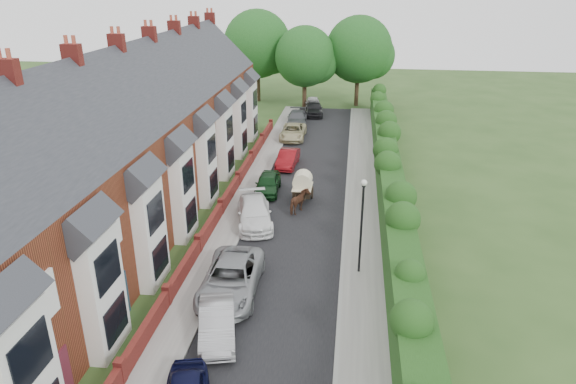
{
  "coord_description": "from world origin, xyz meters",
  "views": [
    {
      "loc": [
        2.72,
        -19.03,
        14.01
      ],
      "look_at": [
        -0.92,
        9.06,
        2.2
      ],
      "focal_mm": 32.0,
      "sensor_mm": 36.0,
      "label": 1
    }
  ],
  "objects_px": {
    "car_grey": "(297,118)",
    "car_silver_b": "(231,279)",
    "horse": "(299,202)",
    "car_beige": "(293,132)",
    "car_red": "(288,159)",
    "lamppost": "(362,215)",
    "horse_cart": "(303,184)",
    "car_black": "(314,108)",
    "car_silver_a": "(217,321)",
    "car_white": "(254,213)",
    "car_green": "(268,183)"
  },
  "relations": [
    {
      "from": "lamppost",
      "to": "car_green",
      "type": "relative_size",
      "value": 1.29
    },
    {
      "from": "lamppost",
      "to": "car_white",
      "type": "xyz_separation_m",
      "value": [
        -6.4,
        4.99,
        -2.57
      ]
    },
    {
      "from": "lamppost",
      "to": "car_black",
      "type": "bearing_deg",
      "value": 98.7
    },
    {
      "from": "car_silver_b",
      "to": "horse_cart",
      "type": "height_order",
      "value": "horse_cart"
    },
    {
      "from": "car_silver_b",
      "to": "horse",
      "type": "height_order",
      "value": "car_silver_b"
    },
    {
      "from": "car_silver_a",
      "to": "horse_cart",
      "type": "xyz_separation_m",
      "value": [
        2.11,
        14.58,
        0.53
      ]
    },
    {
      "from": "car_grey",
      "to": "horse",
      "type": "height_order",
      "value": "horse"
    },
    {
      "from": "lamppost",
      "to": "car_black",
      "type": "relative_size",
      "value": 1.13
    },
    {
      "from": "car_grey",
      "to": "horse_cart",
      "type": "distance_m",
      "value": 19.69
    },
    {
      "from": "car_red",
      "to": "car_grey",
      "type": "bearing_deg",
      "value": 95.93
    },
    {
      "from": "car_black",
      "to": "horse",
      "type": "relative_size",
      "value": 2.59
    },
    {
      "from": "car_silver_b",
      "to": "car_black",
      "type": "xyz_separation_m",
      "value": [
        1.07,
        35.27,
        -0.01
      ]
    },
    {
      "from": "car_silver_a",
      "to": "car_green",
      "type": "distance_m",
      "value": 15.78
    },
    {
      "from": "car_beige",
      "to": "car_grey",
      "type": "xyz_separation_m",
      "value": [
        -0.19,
        4.96,
        0.03
      ]
    },
    {
      "from": "car_silver_b",
      "to": "car_red",
      "type": "distance_m",
      "value": 18.24
    },
    {
      "from": "lamppost",
      "to": "car_beige",
      "type": "xyz_separation_m",
      "value": [
        -6.21,
        23.4,
        -2.63
      ]
    },
    {
      "from": "car_red",
      "to": "car_beige",
      "type": "relative_size",
      "value": 0.83
    },
    {
      "from": "car_silver_b",
      "to": "car_green",
      "type": "distance_m",
      "value": 12.64
    },
    {
      "from": "car_silver_a",
      "to": "car_black",
      "type": "distance_m",
      "value": 38.42
    },
    {
      "from": "horse_cart",
      "to": "car_white",
      "type": "bearing_deg",
      "value": -123.83
    },
    {
      "from": "car_white",
      "to": "car_grey",
      "type": "distance_m",
      "value": 23.37
    },
    {
      "from": "car_beige",
      "to": "car_grey",
      "type": "relative_size",
      "value": 1.01
    },
    {
      "from": "car_silver_b",
      "to": "horse",
      "type": "relative_size",
      "value": 3.21
    },
    {
      "from": "horse",
      "to": "car_beige",
      "type": "bearing_deg",
      "value": -60.38
    },
    {
      "from": "car_silver_b",
      "to": "car_black",
      "type": "bearing_deg",
      "value": 86.55
    },
    {
      "from": "horse",
      "to": "car_silver_a",
      "type": "bearing_deg",
      "value": 101.89
    },
    {
      "from": "car_beige",
      "to": "car_red",
      "type": "bearing_deg",
      "value": -86.57
    },
    {
      "from": "car_white",
      "to": "car_black",
      "type": "xyz_separation_m",
      "value": [
        1.4,
        27.68,
        0.05
      ]
    },
    {
      "from": "car_red",
      "to": "car_black",
      "type": "xyz_separation_m",
      "value": [
        0.71,
        17.03,
        0.12
      ]
    },
    {
      "from": "car_green",
      "to": "car_red",
      "type": "xyz_separation_m",
      "value": [
        0.69,
        5.6,
        -0.02
      ]
    },
    {
      "from": "car_white",
      "to": "car_black",
      "type": "bearing_deg",
      "value": 72.65
    },
    {
      "from": "car_silver_a",
      "to": "car_beige",
      "type": "bearing_deg",
      "value": 76.47
    },
    {
      "from": "lamppost",
      "to": "car_silver_b",
      "type": "height_order",
      "value": "lamppost"
    },
    {
      "from": "car_white",
      "to": "car_beige",
      "type": "bearing_deg",
      "value": 74.97
    },
    {
      "from": "car_grey",
      "to": "car_silver_b",
      "type": "bearing_deg",
      "value": -93.57
    },
    {
      "from": "car_white",
      "to": "car_beige",
      "type": "relative_size",
      "value": 1.04
    },
    {
      "from": "lamppost",
      "to": "horse_cart",
      "type": "xyz_separation_m",
      "value": [
        -3.82,
        8.84,
        -2.08
      ]
    },
    {
      "from": "car_red",
      "to": "horse_cart",
      "type": "bearing_deg",
      "value": -71.64
    },
    {
      "from": "car_black",
      "to": "car_silver_b",
      "type": "bearing_deg",
      "value": -98.36
    },
    {
      "from": "car_black",
      "to": "horse",
      "type": "bearing_deg",
      "value": -93.99
    },
    {
      "from": "car_white",
      "to": "car_green",
      "type": "xyz_separation_m",
      "value": [
        0.0,
        5.05,
        -0.05
      ]
    },
    {
      "from": "car_silver_b",
      "to": "horse",
      "type": "bearing_deg",
      "value": 75.0
    },
    {
      "from": "car_grey",
      "to": "horse",
      "type": "bearing_deg",
      "value": -87.31
    },
    {
      "from": "lamppost",
      "to": "horse_cart",
      "type": "height_order",
      "value": "lamppost"
    },
    {
      "from": "lamppost",
      "to": "car_silver_a",
      "type": "distance_m",
      "value": 8.66
    },
    {
      "from": "car_white",
      "to": "horse",
      "type": "relative_size",
      "value": 2.85
    },
    {
      "from": "car_grey",
      "to": "car_black",
      "type": "height_order",
      "value": "car_black"
    },
    {
      "from": "car_white",
      "to": "car_silver_a",
      "type": "bearing_deg",
      "value": -101.93
    },
    {
      "from": "car_silver_a",
      "to": "car_green",
      "type": "bearing_deg",
      "value": 77.62
    },
    {
      "from": "car_beige",
      "to": "car_silver_b",
      "type": "bearing_deg",
      "value": -89.98
    }
  ]
}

